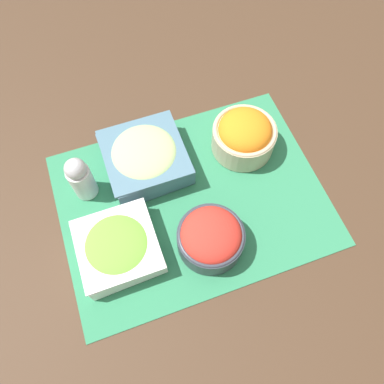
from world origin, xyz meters
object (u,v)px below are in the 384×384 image
(tomato_bowl, at_px, (210,237))
(lettuce_bowl, at_px, (118,247))
(carrot_bowl, at_px, (244,135))
(pepper_shaker, at_px, (80,178))
(cucumber_bowl, at_px, (145,157))

(tomato_bowl, xyz_separation_m, lettuce_bowl, (0.16, -0.04, -0.01))
(carrot_bowl, distance_m, lettuce_bowl, 0.34)
(tomato_bowl, xyz_separation_m, pepper_shaker, (0.19, -0.19, 0.02))
(lettuce_bowl, bearing_deg, carrot_bowl, -155.45)
(pepper_shaker, bearing_deg, lettuce_bowl, 101.62)
(lettuce_bowl, height_order, pepper_shaker, pepper_shaker)
(tomato_bowl, relative_size, pepper_shaker, 1.13)
(carrot_bowl, relative_size, lettuce_bowl, 0.91)
(carrot_bowl, xyz_separation_m, pepper_shaker, (0.34, -0.01, 0.01))
(lettuce_bowl, height_order, cucumber_bowl, cucumber_bowl)
(carrot_bowl, distance_m, pepper_shaker, 0.34)
(carrot_bowl, height_order, tomato_bowl, carrot_bowl)
(cucumber_bowl, bearing_deg, tomato_bowl, 107.00)
(carrot_bowl, distance_m, tomato_bowl, 0.24)
(lettuce_bowl, bearing_deg, tomato_bowl, 165.53)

